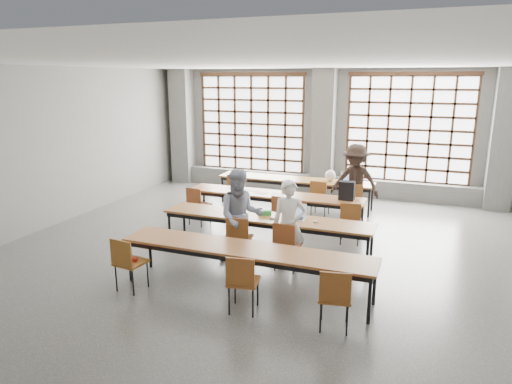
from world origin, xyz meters
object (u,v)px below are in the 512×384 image
Objects in this scene: chair_near_mid at (242,278)px; student_female at (241,216)px; chair_front_left at (239,235)px; laptop_back at (348,180)px; desk_row_c at (266,220)px; chair_back_left at (236,187)px; laptop_front at (296,215)px; chair_front_right at (286,241)px; desk_row_b at (274,196)px; student_male at (289,225)px; green_box at (265,213)px; desk_row_a at (295,181)px; chair_back_right at (354,198)px; plastic_bag at (330,176)px; red_pouch at (131,259)px; phone at (273,219)px; backpack at (347,191)px; chair_near_right at (335,293)px; chair_mid_left at (197,202)px; chair_back_mid at (319,195)px; desk_row_d at (245,252)px; mouse at (316,221)px; chair_mid_centre at (283,211)px; student_back at (355,182)px; chair_mid_right at (350,218)px.

chair_near_mid is 1.94m from student_female.
laptop_back reaches higher than chair_front_left.
chair_back_left reaches higher than desk_row_c.
chair_front_right is at bearing -86.30° from laptop_front.
student_male is at bearing -65.33° from desk_row_b.
chair_back_left is at bearing 123.42° from green_box.
chair_front_right reaches higher than desk_row_a.
desk_row_a is 1.53m from chair_back_left.
desk_row_b is 4.55× the size of chair_back_right.
desk_row_a is at bearing 96.25° from green_box.
red_pouch is (-1.95, -5.58, -0.37)m from plastic_bag.
chair_back_left is 3.56m from student_female.
green_box is 1.25× the size of red_pouch.
laptop_back is at bearing 15.14° from chair_back_left.
chair_back_right reaches higher than phone.
phone is (0.59, -1.80, 0.07)m from desk_row_b.
backpack is at bearing -90.49° from chair_back_right.
chair_back_left and chair_front_right have the same top height.
chair_mid_left is at bearing 138.69° from chair_near_right.
student_female reaches higher than desk_row_c.
backpack is at bearing 53.36° from green_box.
chair_back_right reaches higher than desk_row_b.
desk_row_a is at bearing 104.14° from chair_front_right.
chair_back_mid is 0.95m from laptop_back.
laptop_back reaches higher than chair_back_mid.
chair_near_mid is at bearing -113.11° from student_male.
desk_row_d is 40.82× the size of mouse.
chair_near_right is (0.56, -4.97, 0.00)m from chair_back_right.
chair_back_left is 4.11m from chair_front_right.
red_pouch is (-2.00, -2.29, -0.29)m from laptop_front.
mouse is at bearing -89.60° from laptop_back.
student_male is (0.89, 0.13, 0.25)m from chair_front_left.
green_box is (0.36, -1.62, 0.11)m from desk_row_b.
desk_row_c is 10.00× the size of backpack.
desk_row_a is 6.01m from chair_near_right.
laptop_front is at bearing -48.15° from chair_back_left.
chair_near_mid is at bearing -89.18° from chair_back_mid.
chair_near_right is at bearing -70.11° from mouse.
chair_mid_centre is at bearing 118.06° from chair_near_right.
phone is at bearing -80.32° from desk_row_a.
red_pouch is (-2.65, -3.92, -0.43)m from backpack.
student_back is at bearing 81.81° from chair_near_mid.
chair_back_right and chair_mid_right have the same top height.
phone is (0.23, -0.18, -0.04)m from green_box.
chair_front_left reaches higher than desk_row_c.
backpack is (1.60, -1.60, 0.27)m from desk_row_a.
green_box is 3.36m from plastic_bag.
chair_near_mid is at bearing -77.63° from desk_row_b.
chair_mid_left is 2.01m from chair_mid_centre.
chair_mid_right is at bearing -72.17° from backpack.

